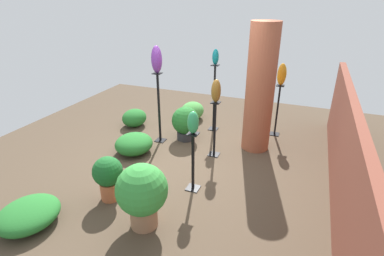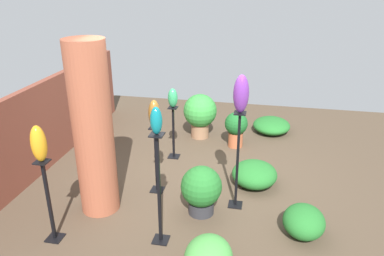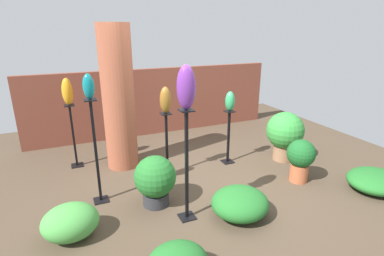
{
  "view_description": "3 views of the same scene",
  "coord_description": "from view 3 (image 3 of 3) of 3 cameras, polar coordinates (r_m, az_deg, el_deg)",
  "views": [
    {
      "loc": [
        4.38,
        2.01,
        2.83
      ],
      "look_at": [
        0.16,
        0.34,
        0.79
      ],
      "focal_mm": 28.0,
      "sensor_mm": 36.0,
      "label": 1
    },
    {
      "loc": [
        -5.28,
        -1.0,
        3.16
      ],
      "look_at": [
        -0.18,
        0.05,
        0.98
      ],
      "focal_mm": 35.0,
      "sensor_mm": 36.0,
      "label": 2
    },
    {
      "loc": [
        -1.88,
        -3.76,
        2.34
      ],
      "look_at": [
        -0.13,
        0.27,
        0.86
      ],
      "focal_mm": 28.0,
      "sensor_mm": 36.0,
      "label": 3
    }
  ],
  "objects": [
    {
      "name": "art_vase_jade",
      "position": [
        5.18,
        7.24,
        5.08
      ],
      "size": [
        0.16,
        0.17,
        0.34
      ],
      "primitive_type": "ellipsoid",
      "color": "#2D9356",
      "rests_on": "pedestal_jade"
    },
    {
      "name": "ground_plane",
      "position": [
        4.81,
        2.76,
        -10.53
      ],
      "size": [
        8.0,
        8.0,
        0.0
      ],
      "primitive_type": "plane",
      "color": "#4C3D2D"
    },
    {
      "name": "foliage_bed_west",
      "position": [
        5.34,
        31.56,
        -8.56
      ],
      "size": [
        0.84,
        0.77,
        0.3
      ],
      "primitive_type": "ellipsoid",
      "color": "#236B28",
      "rests_on": "ground"
    },
    {
      "name": "art_vase_teal",
      "position": [
        3.99,
        -19.1,
        7.48
      ],
      "size": [
        0.14,
        0.14,
        0.33
      ],
      "primitive_type": "ellipsoid",
      "color": "#0F727A",
      "rests_on": "pedestal_teal"
    },
    {
      "name": "potted_plant_walkway_edge",
      "position": [
        5.69,
        17.27,
        -0.88
      ],
      "size": [
        0.67,
        0.67,
        0.91
      ],
      "color": "#936B4C",
      "rests_on": "ground"
    },
    {
      "name": "potted_plant_mid_right",
      "position": [
        4.15,
        -7.03,
        -9.61
      ],
      "size": [
        0.57,
        0.57,
        0.71
      ],
      "color": "#2D2D33",
      "rests_on": "ground"
    },
    {
      "name": "pedestal_bronze",
      "position": [
        4.89,
        -4.82,
        -3.74
      ],
      "size": [
        0.2,
        0.2,
        1.07
      ],
      "color": "black",
      "rests_on": "ground"
    },
    {
      "name": "pedestal_amber",
      "position": [
        5.57,
        -21.59,
        -1.96
      ],
      "size": [
        0.2,
        0.2,
        1.12
      ],
      "color": "black",
      "rests_on": "ground"
    },
    {
      "name": "pedestal_violet",
      "position": [
        3.71,
        -1.02,
        -8.15
      ],
      "size": [
        0.2,
        0.2,
        1.45
      ],
      "color": "black",
      "rests_on": "ground"
    },
    {
      "name": "foliage_bed_rear",
      "position": [
        3.88,
        -22.15,
        -16.26
      ],
      "size": [
        0.64,
        0.55,
        0.42
      ],
      "primitive_type": "ellipsoid",
      "color": "#479942",
      "rests_on": "ground"
    },
    {
      "name": "art_vase_amber",
      "position": [
        5.35,
        -22.64,
        6.42
      ],
      "size": [
        0.18,
        0.18,
        0.45
      ],
      "primitive_type": "ellipsoid",
      "color": "orange",
      "rests_on": "pedestal_amber"
    },
    {
      "name": "art_vase_bronze",
      "position": [
        4.65,
        -5.08,
        5.31
      ],
      "size": [
        0.18,
        0.17,
        0.42
      ],
      "primitive_type": "ellipsoid",
      "color": "brown",
      "rests_on": "pedestal_bronze"
    },
    {
      "name": "foliage_bed_center",
      "position": [
        4.03,
        9.1,
        -13.94
      ],
      "size": [
        0.75,
        0.71,
        0.37
      ],
      "primitive_type": "ellipsoid",
      "color": "#236B28",
      "rests_on": "ground"
    },
    {
      "name": "potted_plant_near_pillar",
      "position": [
        5.01,
        19.99,
        -5.29
      ],
      "size": [
        0.44,
        0.44,
        0.7
      ],
      "color": "#B25B38",
      "rests_on": "ground"
    },
    {
      "name": "pedestal_teal",
      "position": [
        4.26,
        -17.76,
        -5.2
      ],
      "size": [
        0.2,
        0.2,
        1.48
      ],
      "color": "black",
      "rests_on": "ground"
    },
    {
      "name": "brick_pillar",
      "position": [
        5.16,
        -13.84,
        5.4
      ],
      "size": [
        0.53,
        0.53,
        2.42
      ],
      "primitive_type": "cylinder",
      "color": "#9E5138",
      "rests_on": "ground"
    },
    {
      "name": "pedestal_jade",
      "position": [
        5.39,
        6.94,
        -2.2
      ],
      "size": [
        0.2,
        0.2,
        0.97
      ],
      "color": "black",
      "rests_on": "ground"
    },
    {
      "name": "brick_wall_back",
      "position": [
        6.87,
        -6.96,
        5.03
      ],
      "size": [
        5.6,
        0.12,
        1.49
      ],
      "primitive_type": "cube",
      "color": "brown",
      "rests_on": "ground"
    },
    {
      "name": "art_vase_violet",
      "position": [
        3.37,
        -1.12,
        7.74
      ],
      "size": [
        0.22,
        0.21,
        0.51
      ],
      "primitive_type": "ellipsoid",
      "color": "#6B2D8C",
      "rests_on": "pedestal_violet"
    }
  ]
}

